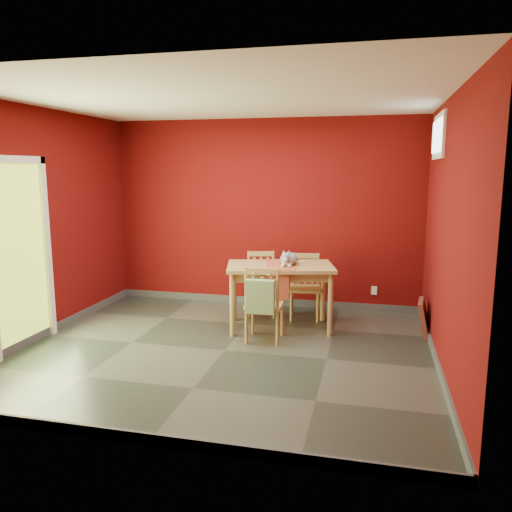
% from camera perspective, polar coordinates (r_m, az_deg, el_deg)
% --- Properties ---
extents(ground, '(4.50, 4.50, 0.00)m').
position_cam_1_polar(ground, '(5.65, -3.58, -10.72)').
color(ground, '#2D342D').
rests_on(ground, ground).
extents(room_shell, '(4.50, 4.50, 4.50)m').
position_cam_1_polar(room_shell, '(5.63, -3.59, -10.24)').
color(room_shell, '#540908').
rests_on(room_shell, ground).
extents(doorway, '(0.06, 1.01, 2.13)m').
position_cam_1_polar(doorway, '(6.06, -25.49, 0.74)').
color(doorway, '#B7D838').
rests_on(doorway, ground).
extents(window, '(0.05, 0.90, 0.50)m').
position_cam_1_polar(window, '(6.10, 20.13, 12.72)').
color(window, white).
rests_on(window, room_shell).
extents(outlet_plate, '(0.08, 0.02, 0.12)m').
position_cam_1_polar(outlet_plate, '(7.24, 13.35, -3.85)').
color(outlet_plate, silver).
rests_on(outlet_plate, room_shell).
extents(dining_table, '(1.45, 1.05, 0.81)m').
position_cam_1_polar(dining_table, '(6.22, 2.77, -1.94)').
color(dining_table, '#A78A4E').
rests_on(dining_table, ground).
extents(table_runner, '(0.50, 0.79, 0.37)m').
position_cam_1_polar(table_runner, '(6.09, 2.56, -1.74)').
color(table_runner, '#A2452D').
rests_on(table_runner, dining_table).
extents(chair_far_left, '(0.49, 0.49, 0.86)m').
position_cam_1_polar(chair_far_left, '(6.91, 0.60, -3.05)').
color(chair_far_left, '#A78A4E').
rests_on(chair_far_left, ground).
extents(chair_far_right, '(0.45, 0.45, 0.87)m').
position_cam_1_polar(chair_far_right, '(6.75, 5.62, -3.39)').
color(chair_far_right, '#A78A4E').
rests_on(chair_far_right, ground).
extents(chair_near, '(0.43, 0.43, 0.90)m').
position_cam_1_polar(chair_near, '(5.79, 0.92, -5.39)').
color(chair_near, '#A78A4E').
rests_on(chair_near, ground).
extents(tote_bag, '(0.32, 0.19, 0.45)m').
position_cam_1_polar(tote_bag, '(5.55, 0.49, -4.66)').
color(tote_bag, '#7CA76A').
rests_on(tote_bag, chair_near).
extents(cat, '(0.35, 0.48, 0.22)m').
position_cam_1_polar(cat, '(6.18, 3.76, -0.04)').
color(cat, slate).
rests_on(cat, table_runner).
extents(picture_frame, '(0.20, 0.45, 0.44)m').
position_cam_1_polar(picture_frame, '(6.37, 18.63, -6.74)').
color(picture_frame, brown).
rests_on(picture_frame, ground).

